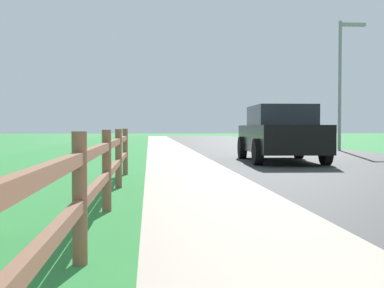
{
  "coord_description": "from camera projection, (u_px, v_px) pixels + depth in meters",
  "views": [
    {
      "loc": [
        -1.92,
        0.12,
        1.01
      ],
      "look_at": [
        -1.09,
        10.22,
        0.69
      ],
      "focal_mm": 49.1,
      "sensor_mm": 36.0,
      "label": 1
    }
  ],
  "objects": [
    {
      "name": "ground_plane",
      "position": [
        190.0,
        148.0,
        24.97
      ],
      "size": [
        120.0,
        120.0,
        0.0
      ],
      "primitive_type": "plane",
      "color": "#2F833B"
    },
    {
      "name": "road_asphalt",
      "position": [
        254.0,
        147.0,
        27.25
      ],
      "size": [
        7.0,
        66.0,
        0.01
      ],
      "primitive_type": "cube",
      "color": "#383838",
      "rests_on": "ground"
    },
    {
      "name": "curb_concrete",
      "position": [
        128.0,
        147.0,
        26.72
      ],
      "size": [
        6.0,
        66.0,
        0.01
      ],
      "primitive_type": "cube",
      "color": "#B6A594",
      "rests_on": "ground"
    },
    {
      "name": "grass_verge",
      "position": [
        98.0,
        147.0,
        26.6
      ],
      "size": [
        5.0,
        66.0,
        0.0
      ],
      "primitive_type": "cube",
      "color": "#2F833B",
      "rests_on": "ground"
    },
    {
      "name": "rail_fence",
      "position": [
        96.0,
        173.0,
        5.02
      ],
      "size": [
        0.11,
        12.25,
        0.98
      ],
      "color": "brown",
      "rests_on": "ground"
    },
    {
      "name": "parked_suv_black",
      "position": [
        280.0,
        133.0,
        15.37
      ],
      "size": [
        2.19,
        4.77,
        1.64
      ],
      "color": "black",
      "rests_on": "ground"
    },
    {
      "name": "street_lamp",
      "position": [
        343.0,
        73.0,
        22.61
      ],
      "size": [
        1.17,
        0.2,
        5.58
      ],
      "color": "gray",
      "rests_on": "ground"
    }
  ]
}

